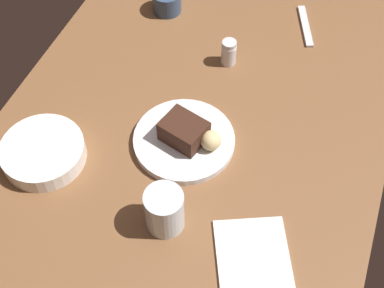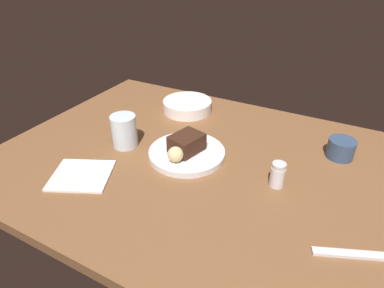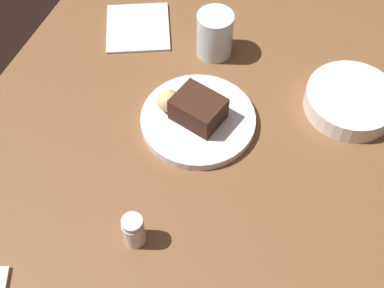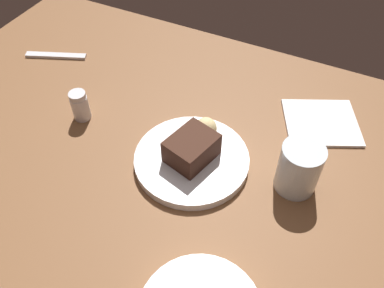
% 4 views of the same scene
% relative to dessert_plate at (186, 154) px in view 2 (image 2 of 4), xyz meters
% --- Properties ---
extents(dining_table, '(1.20, 0.84, 0.03)m').
position_rel_dessert_plate_xyz_m(dining_table, '(0.07, 0.00, -0.02)').
color(dining_table, brown).
rests_on(dining_table, ground).
extents(dessert_plate, '(0.22, 0.22, 0.02)m').
position_rel_dessert_plate_xyz_m(dessert_plate, '(0.00, 0.00, 0.00)').
color(dessert_plate, silver).
rests_on(dessert_plate, dining_table).
extents(chocolate_cake_slice, '(0.09, 0.10, 0.05)m').
position_rel_dessert_plate_xyz_m(chocolate_cake_slice, '(-0.00, 0.00, 0.03)').
color(chocolate_cake_slice, '#381E14').
rests_on(chocolate_cake_slice, dessert_plate).
extents(bread_roll, '(0.04, 0.04, 0.04)m').
position_rel_dessert_plate_xyz_m(bread_roll, '(-0.00, -0.06, 0.03)').
color(bread_roll, '#DBC184').
rests_on(bread_roll, dessert_plate).
extents(salt_shaker, '(0.04, 0.04, 0.07)m').
position_rel_dessert_plate_xyz_m(salt_shaker, '(0.26, -0.01, 0.02)').
color(salt_shaker, silver).
rests_on(salt_shaker, dining_table).
extents(water_glass, '(0.08, 0.08, 0.10)m').
position_rel_dessert_plate_xyz_m(water_glass, '(-0.19, -0.03, 0.04)').
color(water_glass, silver).
rests_on(water_glass, dining_table).
extents(side_bowl, '(0.18, 0.18, 0.04)m').
position_rel_dessert_plate_xyz_m(side_bowl, '(-0.14, 0.26, 0.01)').
color(side_bowl, white).
rests_on(side_bowl, dining_table).
extents(coffee_cup, '(0.07, 0.07, 0.06)m').
position_rel_dessert_plate_xyz_m(coffee_cup, '(0.39, 0.20, 0.02)').
color(coffee_cup, '#334766').
rests_on(coffee_cup, dining_table).
extents(dessert_spoon, '(0.15, 0.07, 0.01)m').
position_rel_dessert_plate_xyz_m(dessert_spoon, '(0.45, -0.15, -0.01)').
color(dessert_spoon, silver).
rests_on(dessert_spoon, dining_table).
extents(folded_napkin, '(0.19, 0.19, 0.01)m').
position_rel_dessert_plate_xyz_m(folded_napkin, '(-0.20, -0.21, -0.01)').
color(folded_napkin, white).
rests_on(folded_napkin, dining_table).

